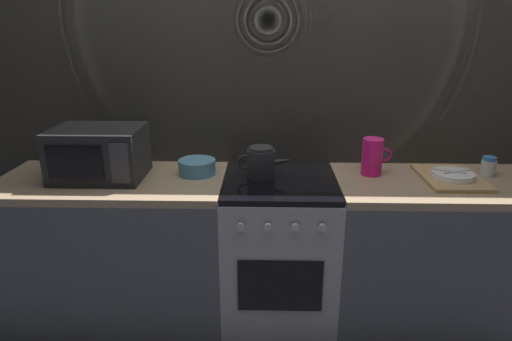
% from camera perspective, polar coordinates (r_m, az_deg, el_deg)
% --- Properties ---
extents(ground_plane, '(8.00, 8.00, 0.00)m').
position_cam_1_polar(ground_plane, '(2.76, 2.79, -19.03)').
color(ground_plane, '#2D2D33').
extents(back_wall, '(3.60, 0.05, 2.40)m').
position_cam_1_polar(back_wall, '(2.55, 3.07, 7.66)').
color(back_wall, '#B2AD9E').
rests_on(back_wall, ground_plane).
extents(counter_left, '(1.20, 0.60, 0.90)m').
position_cam_1_polar(counter_left, '(2.64, -17.29, -10.17)').
color(counter_left, '#515459').
rests_on(counter_left, ground_plane).
extents(stove_unit, '(0.60, 0.63, 0.90)m').
position_cam_1_polar(stove_unit, '(2.51, 2.95, -10.91)').
color(stove_unit, '#9E9EA3').
rests_on(stove_unit, ground_plane).
extents(counter_right, '(1.20, 0.60, 0.90)m').
position_cam_1_polar(counter_right, '(2.69, 22.82, -10.31)').
color(counter_right, '#515459').
rests_on(counter_right, ground_plane).
extents(microwave, '(0.46, 0.35, 0.27)m').
position_cam_1_polar(microwave, '(2.45, -19.69, 2.12)').
color(microwave, black).
rests_on(microwave, counter_left).
extents(kettle, '(0.28, 0.15, 0.17)m').
position_cam_1_polar(kettle, '(2.33, 0.69, 1.05)').
color(kettle, '#262628').
rests_on(kettle, stove_unit).
extents(mixing_bowl, '(0.20, 0.20, 0.08)m').
position_cam_1_polar(mixing_bowl, '(2.41, -7.64, 0.47)').
color(mixing_bowl, teal).
rests_on(mixing_bowl, counter_left).
extents(pitcher, '(0.16, 0.11, 0.20)m').
position_cam_1_polar(pitcher, '(2.45, 14.85, 1.75)').
color(pitcher, '#E5197A').
rests_on(pitcher, counter_right).
extents(dish_pile, '(0.30, 0.40, 0.06)m').
position_cam_1_polar(dish_pile, '(2.52, 23.99, -0.73)').
color(dish_pile, tan).
rests_on(dish_pile, counter_right).
extents(spice_jar, '(0.08, 0.08, 0.10)m').
position_cam_1_polar(spice_jar, '(2.67, 27.88, 0.47)').
color(spice_jar, silver).
rests_on(spice_jar, counter_right).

